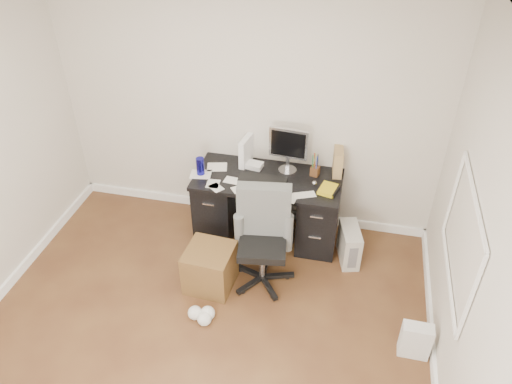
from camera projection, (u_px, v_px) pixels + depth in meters
ground at (193, 352)px, 4.27m from camera, size 4.00×4.00×0.00m
room_shell at (181, 195)px, 3.31m from camera, size 4.02×4.02×2.71m
desk at (267, 205)px, 5.28m from camera, size 1.50×0.70×0.75m
loose_papers at (248, 178)px, 5.07m from camera, size 1.10×0.60×0.00m
lcd_monitor at (288, 150)px, 5.03m from camera, size 0.42×0.26×0.50m
keyboard at (263, 179)px, 5.03m from camera, size 0.49×0.17×0.03m
computer_mouse at (314, 183)px, 4.96m from camera, size 0.06×0.06×0.05m
travel_mug at (200, 166)px, 5.08m from camera, size 0.11×0.11×0.19m
white_binder at (246, 151)px, 5.21m from camera, size 0.16×0.28×0.31m
magazine_file at (338, 162)px, 5.07m from camera, size 0.15×0.25×0.28m
pen_cup at (315, 165)px, 5.05m from camera, size 0.12×0.12×0.24m
yellow_book at (329, 189)px, 4.88m from camera, size 0.21×0.24×0.04m
paper_remote at (285, 196)px, 4.81m from camera, size 0.25×0.21×0.02m
office_chair at (263, 241)px, 4.65m from camera, size 0.66×0.66×1.02m
pc_tower at (349, 244)px, 5.08m from camera, size 0.27×0.42×0.39m
shopping_bag at (415, 340)px, 4.16m from camera, size 0.25×0.18×0.34m
wicker_basket at (210, 268)px, 4.78m from camera, size 0.46×0.46×0.44m
desk_printer at (271, 237)px, 5.30m from camera, size 0.47×0.43×0.22m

